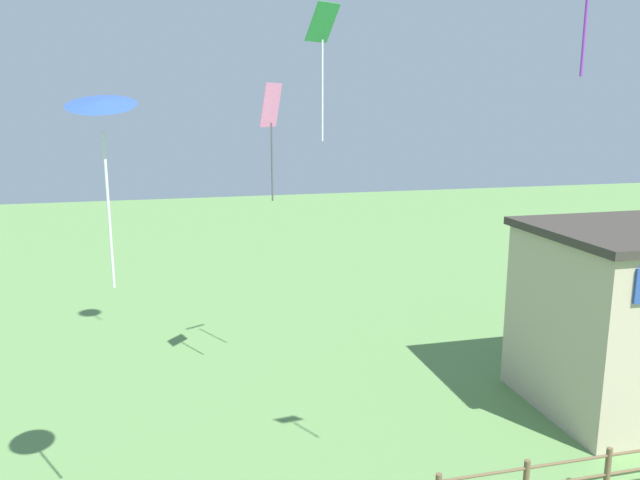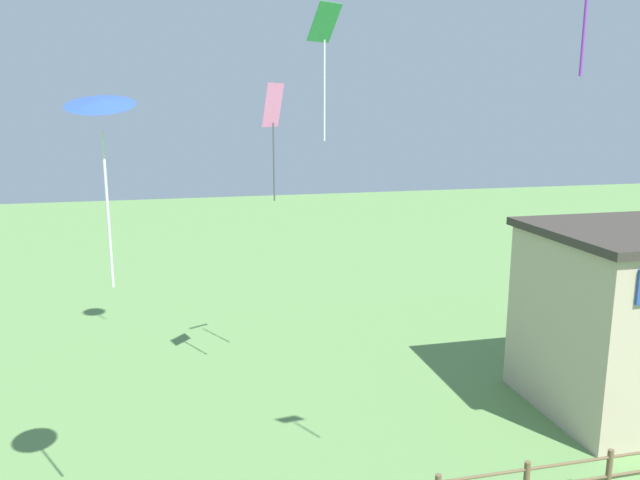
% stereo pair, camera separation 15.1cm
% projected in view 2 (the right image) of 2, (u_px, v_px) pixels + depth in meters
% --- Properties ---
extents(kite_pink_diamond, '(0.77, 0.85, 3.38)m').
position_uv_depth(kite_pink_diamond, '(273.00, 117.00, 17.92)').
color(kite_pink_diamond, pink).
extents(kite_blue_delta, '(1.31, 1.29, 3.44)m').
position_uv_depth(kite_blue_delta, '(100.00, 108.00, 10.49)').
color(kite_blue_delta, blue).
extents(kite_green_diamond, '(1.03, 0.94, 3.83)m').
position_uv_depth(kite_green_diamond, '(325.00, 41.00, 17.74)').
color(kite_green_diamond, green).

